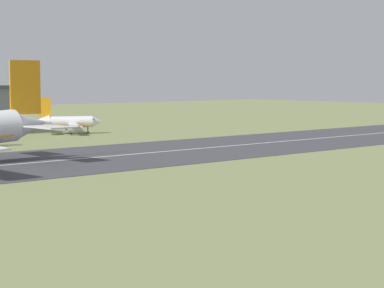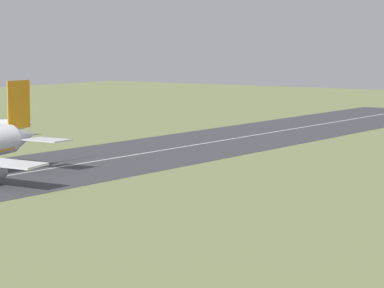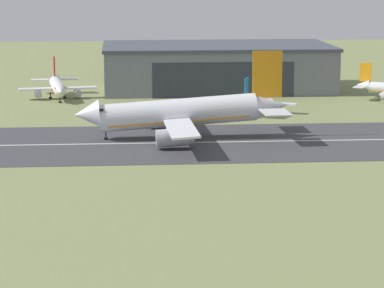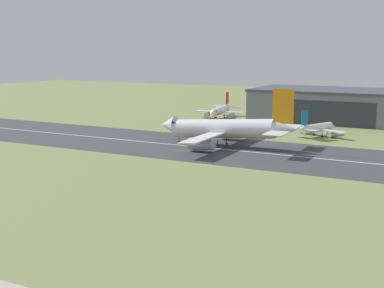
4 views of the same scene
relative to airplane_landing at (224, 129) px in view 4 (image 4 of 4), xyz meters
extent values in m
plane|color=#7A8451|center=(24.81, -65.95, -5.20)|extent=(619.25, 619.25, 0.00)
cube|color=#3D3D42|center=(24.81, -4.78, -5.17)|extent=(379.25, 40.14, 0.06)
cube|color=silver|center=(24.81, -4.78, -5.13)|extent=(341.33, 0.70, 0.01)
cube|color=slate|center=(15.49, 74.21, 0.75)|extent=(63.61, 33.99, 11.89)
cube|color=#424751|center=(15.49, 74.21, 7.15)|extent=(64.61, 34.99, 0.90)
cube|color=#2D333D|center=(15.49, 57.17, -0.44)|extent=(38.17, 0.12, 9.51)
cylinder|color=silver|center=(-0.42, -0.01, 0.21)|extent=(32.49, 6.60, 7.58)
cone|color=silver|center=(-18.98, -0.56, 0.21)|extent=(5.58, 5.81, 5.95)
cone|color=silver|center=(18.99, 0.56, 1.22)|extent=(7.22, 5.29, 5.49)
cube|color=black|center=(-16.18, -0.47, 1.34)|extent=(1.26, 4.84, 0.51)
cube|color=orange|center=(-0.42, -0.01, -1.35)|extent=(28.95, 6.21, 1.94)
cube|color=silver|center=(-1.44, 12.87, -0.78)|extent=(5.87, 20.30, 0.72)
cylinder|color=#A8A8B2|center=(-2.44, 11.23, -2.78)|extent=(7.65, 3.72, 3.94)
cube|color=silver|center=(-0.68, -12.93, -0.78)|extent=(5.87, 20.30, 0.72)
cylinder|color=#A8A8B2|center=(-1.78, -11.35, -2.78)|extent=(7.65, 3.72, 3.94)
cube|color=orange|center=(17.98, 0.53, 7.84)|extent=(6.16, 0.46, 9.61)
cube|color=silver|center=(18.17, 7.69, 1.06)|extent=(5.63, 8.80, 0.24)
cube|color=silver|center=(18.58, -6.61, 1.06)|extent=(5.63, 8.80, 0.24)
cylinder|color=black|center=(-15.24, -0.45, -3.91)|extent=(0.24, 0.24, 2.58)
cylinder|color=black|center=(-15.24, -0.45, -4.98)|extent=(0.84, 0.84, 0.44)
cylinder|color=black|center=(-0.66, 3.37, -3.91)|extent=(0.24, 0.24, 2.58)
cylinder|color=black|center=(-0.66, 3.37, -4.98)|extent=(0.84, 0.84, 0.44)
cylinder|color=black|center=(-0.46, -3.41, -3.91)|extent=(0.24, 0.24, 2.58)
cylinder|color=black|center=(-0.46, -3.41, -4.98)|extent=(0.84, 0.84, 0.44)
cylinder|color=white|center=(20.06, 32.38, -2.36)|extent=(7.50, 12.73, 2.89)
cone|color=white|center=(22.97, 39.39, -2.36)|extent=(3.66, 3.51, 2.89)
cone|color=white|center=(16.97, 24.97, -1.84)|extent=(3.73, 4.20, 2.60)
cube|color=black|center=(22.43, 38.07, -1.78)|extent=(2.69, 1.96, 0.44)
cube|color=#146B9E|center=(20.06, 32.38, -3.16)|extent=(6.89, 11.51, 0.20)
cube|color=white|center=(25.67, 30.32, -2.87)|extent=(9.22, 5.54, 0.40)
cylinder|color=#A8A8B2|center=(25.17, 31.01, -4.01)|extent=(3.10, 4.15, 1.79)
cube|color=white|center=(14.64, 34.91, -2.87)|extent=(9.22, 5.54, 0.40)
cylinder|color=#A8A8B2|center=(15.48, 35.04, -4.01)|extent=(3.10, 4.15, 1.79)
cube|color=#146B9E|center=(17.17, 25.45, 1.54)|extent=(1.47, 3.01, 4.91)
cube|color=white|center=(20.39, 23.68, -1.93)|extent=(5.14, 4.24, 0.24)
cube|color=white|center=(13.65, 26.48, -1.93)|extent=(5.14, 4.24, 0.24)
cylinder|color=black|center=(22.01, 37.08, -4.50)|extent=(0.24, 0.24, 1.39)
cylinder|color=black|center=(22.01, 37.08, -4.98)|extent=(0.84, 0.84, 0.44)
cylinder|color=black|center=(21.56, 31.49, -4.50)|extent=(0.24, 0.24, 1.39)
cylinder|color=black|center=(21.56, 31.49, -4.98)|extent=(0.84, 0.84, 0.44)
cylinder|color=black|center=(18.36, 32.82, -4.50)|extent=(0.24, 0.24, 1.39)
cylinder|color=black|center=(18.36, 32.82, -4.98)|extent=(0.84, 0.84, 0.44)
cylinder|color=white|center=(-28.79, 59.07, -1.85)|extent=(5.67, 18.64, 3.16)
cone|color=white|center=(-27.33, 48.56, -1.85)|extent=(3.52, 3.25, 3.16)
cone|color=white|center=(-30.32, 70.05, -1.28)|extent=(3.34, 4.15, 2.84)
cube|color=black|center=(-27.54, 50.11, -1.21)|extent=(2.81, 1.46, 0.44)
cube|color=red|center=(-28.79, 59.07, -2.71)|extent=(5.26, 16.80, 0.20)
cube|color=white|center=(-34.62, 57.89, -2.40)|extent=(9.04, 4.17, 0.40)
cylinder|color=#A8A8B2|center=(-33.85, 57.39, -3.63)|extent=(2.51, 4.34, 1.96)
cube|color=white|center=(-22.87, 59.53, -2.40)|extent=(9.04, 4.17, 0.40)
cylinder|color=#A8A8B2|center=(-23.47, 58.84, -3.63)|extent=(2.51, 4.34, 1.96)
cube|color=red|center=(-30.24, 69.49, 2.42)|extent=(0.75, 3.44, 5.37)
cube|color=white|center=(-34.26, 69.34, -1.37)|extent=(5.20, 3.65, 0.24)
cube|color=white|center=(-26.34, 70.44, -1.37)|extent=(5.20, 3.65, 0.24)
cylinder|color=black|center=(-27.69, 51.16, -4.31)|extent=(0.24, 0.24, 1.77)
cylinder|color=black|center=(-27.69, 51.16, -4.98)|extent=(0.84, 0.84, 0.44)
cylinder|color=black|center=(-30.69, 58.94, -4.31)|extent=(0.24, 0.24, 1.77)
cylinder|color=black|center=(-30.69, 58.94, -4.98)|extent=(0.84, 0.84, 0.44)
cylinder|color=black|center=(-26.93, 59.47, -4.31)|extent=(0.24, 0.24, 1.77)
cylinder|color=black|center=(-26.93, 59.47, -4.98)|extent=(0.84, 0.84, 0.44)
camera|label=1|loc=(-49.59, -118.65, 9.42)|focal=70.00mm
camera|label=2|loc=(-110.48, -132.81, 20.66)|focal=85.00mm
camera|label=3|loc=(-12.28, -182.99, 29.95)|focal=85.00mm
camera|label=4|loc=(65.58, -144.16, 23.81)|focal=50.00mm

